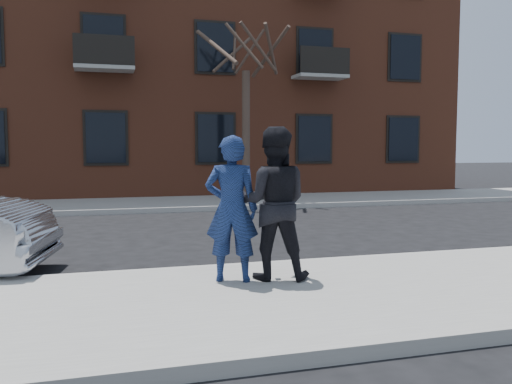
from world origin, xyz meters
name	(u,v)px	position (x,y,z in m)	size (l,w,h in m)	color
ground	(115,315)	(0.00, 0.00, 0.00)	(100.00, 100.00, 0.00)	black
near_sidewalk	(115,315)	(0.00, -0.25, 0.07)	(50.00, 3.50, 0.15)	gray
near_curb	(112,277)	(0.00, 1.55, 0.07)	(50.00, 0.10, 0.15)	#999691
far_sidewalk	(105,205)	(0.00, 11.25, 0.07)	(50.00, 3.50, 0.15)	gray
far_curb	(105,212)	(0.00, 9.45, 0.07)	(50.00, 0.10, 0.15)	#999691
apartment_building	(148,48)	(2.00, 18.00, 6.16)	(24.30, 10.30, 12.30)	brown
street_tree	(246,34)	(4.50, 11.00, 5.52)	(3.60, 3.60, 6.80)	#35281F
man_hoodie	(232,209)	(1.50, 0.58, 1.09)	(0.80, 0.65, 1.89)	navy
man_peacoat	(273,203)	(2.05, 0.55, 1.15)	(1.16, 1.02, 2.00)	black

